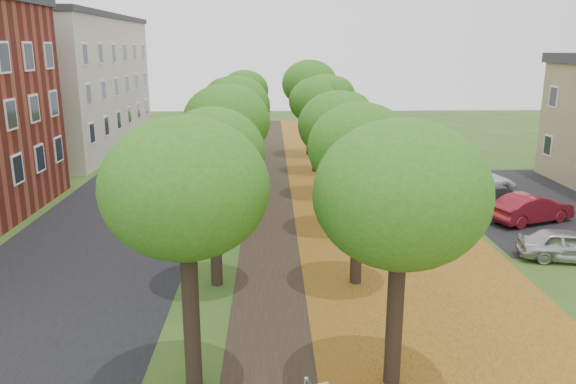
{
  "coord_description": "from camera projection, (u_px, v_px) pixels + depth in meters",
  "views": [
    {
      "loc": [
        -0.31,
        -12.04,
        7.95
      ],
      "look_at": [
        0.34,
        8.97,
        2.5
      ],
      "focal_mm": 35.0,
      "sensor_mm": 36.0,
      "label": 1
    }
  ],
  "objects": [
    {
      "name": "footpath",
      "position": [
        277.0,
        210.0,
        28.16
      ],
      "size": [
        3.2,
        70.0,
        0.01
      ],
      "primitive_type": "cube",
      "color": "black",
      "rests_on": "ground"
    },
    {
      "name": "parking_lot",
      "position": [
        533.0,
        202.0,
        29.54
      ],
      "size": [
        9.0,
        16.0,
        0.01
      ],
      "primitive_type": "cube",
      "color": "black",
      "rests_on": "ground"
    },
    {
      "name": "car_white",
      "position": [
        476.0,
        181.0,
        31.75
      ],
      "size": [
        4.49,
        2.24,
        1.22
      ],
      "primitive_type": "imported",
      "rotation": [
        0.0,
        0.0,
        1.62
      ],
      "color": "silver",
      "rests_on": "ground"
    },
    {
      "name": "ground",
      "position": [
        285.0,
        384.0,
        13.65
      ],
      "size": [
        120.0,
        120.0,
        0.0
      ],
      "primitive_type": "plane",
      "color": "#2D4C19",
      "rests_on": "ground"
    },
    {
      "name": "leaf_verge",
      "position": [
        376.0,
        209.0,
        28.31
      ],
      "size": [
        7.5,
        70.0,
        0.01
      ],
      "primitive_type": "cube",
      "color": "#A66F1E",
      "rests_on": "ground"
    },
    {
      "name": "car_red",
      "position": [
        531.0,
        208.0,
        26.06
      ],
      "size": [
        4.32,
        2.85,
        1.35
      ],
      "primitive_type": "imported",
      "rotation": [
        0.0,
        0.0,
        1.95
      ],
      "color": "maroon",
      "rests_on": "ground"
    },
    {
      "name": "car_silver",
      "position": [
        568.0,
        245.0,
        21.4
      ],
      "size": [
        3.8,
        2.12,
        1.22
      ],
      "primitive_type": "imported",
      "rotation": [
        0.0,
        0.0,
        1.37
      ],
      "color": "#ABABB0",
      "rests_on": "ground"
    },
    {
      "name": "street_asphalt",
      "position": [
        127.0,
        211.0,
        27.94
      ],
      "size": [
        8.0,
        70.0,
        0.01
      ],
      "primitive_type": "cube",
      "color": "black",
      "rests_on": "ground"
    },
    {
      "name": "car_grey",
      "position": [
        498.0,
        198.0,
        27.98
      ],
      "size": [
        4.79,
        3.12,
        1.29
      ],
      "primitive_type": "imported",
      "rotation": [
        0.0,
        0.0,
        1.89
      ],
      "color": "#302F34",
      "rests_on": "ground"
    },
    {
      "name": "tree_row_west",
      "position": [
        231.0,
        113.0,
        26.88
      ],
      "size": [
        3.73,
        33.73,
        6.48
      ],
      "color": "black",
      "rests_on": "ground"
    },
    {
      "name": "tree_row_east",
      "position": [
        331.0,
        113.0,
        27.02
      ],
      "size": [
        3.73,
        33.73,
        6.48
      ],
      "color": "black",
      "rests_on": "ground"
    },
    {
      "name": "building_cream",
      "position": [
        57.0,
        83.0,
        43.76
      ],
      "size": [
        10.3,
        20.3,
        10.4
      ],
      "color": "beige",
      "rests_on": "ground"
    }
  ]
}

